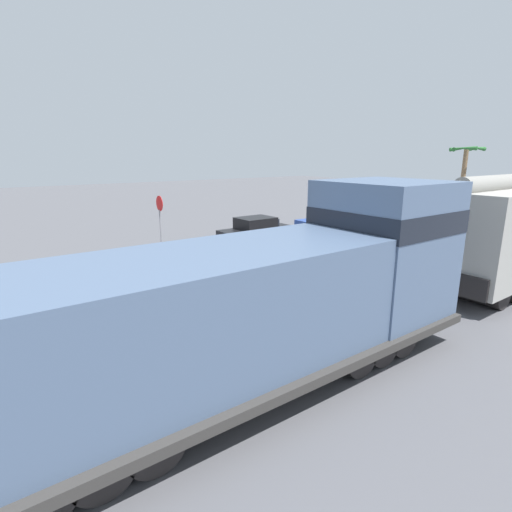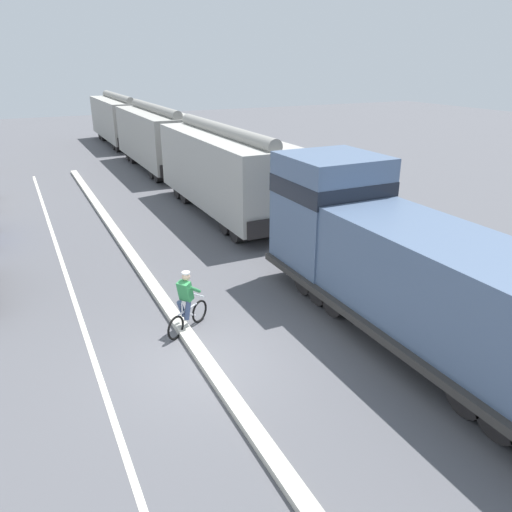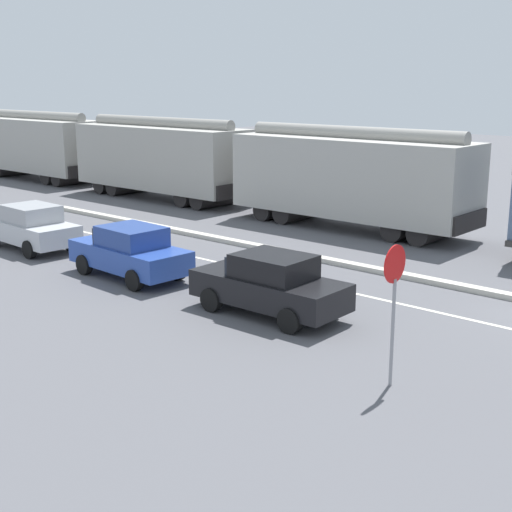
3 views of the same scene
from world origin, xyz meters
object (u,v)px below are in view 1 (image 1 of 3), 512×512
Objects in this scene: cyclist at (241,271)px; stop_sign at (160,213)px; parked_car_black at (257,232)px; palm_tree_near at (465,163)px; locomotive at (276,301)px; parked_car_blue at (329,222)px; parked_car_silver at (388,214)px.

cyclist is 7.50m from stop_sign.
cyclist reaches higher than parked_car_black.
cyclist is 25.92m from palm_tree_near.
locomotive is 5.81m from cyclist.
parked_car_black is 0.99× the size of parked_car_blue.
locomotive reaches higher than parked_car_silver.
stop_sign is (-12.52, 2.71, 0.23)m from locomotive.
parked_car_silver is (0.10, 5.75, 0.00)m from parked_car_blue.
parked_car_black is 7.38m from cyclist.
parked_car_blue is 1.00× the size of parked_car_silver.
stop_sign is at bearing -111.23° from parked_car_black.
stop_sign is (-1.73, -10.24, 1.21)m from parked_car_blue.
parked_car_silver is at bearing 109.05° from cyclist.
cyclist is at bearing -61.39° from parked_car_blue.
palm_tree_near reaches higher than cyclist.
cyclist reaches higher than parked_car_silver.
locomotive is 2.75× the size of parked_car_black.
parked_car_black is 0.99× the size of parked_car_silver.
locomotive reaches higher than parked_car_black.
parked_car_blue is at bearing 90.87° from parked_car_black.
cyclist is 0.60× the size of stop_sign.
palm_tree_near is (0.35, 20.34, 3.37)m from parked_car_black.
parked_car_black is 2.47× the size of cyclist.
parked_car_blue is at bearing 129.80° from locomotive.
stop_sign is at bearing -99.59° from parked_car_blue.
locomotive is 12.82m from stop_sign.
parked_car_blue is at bearing -91.67° from palm_tree_near.
parked_car_black is 5.57m from parked_car_blue.
parked_car_black is at bearing -89.13° from parked_car_blue.
parked_car_black is 5.16m from stop_sign.
stop_sign is at bearing 167.78° from locomotive.
cyclist is 0.31× the size of palm_tree_near.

